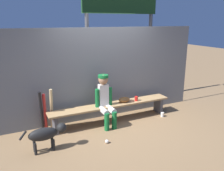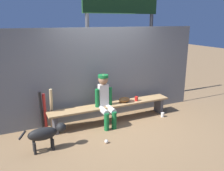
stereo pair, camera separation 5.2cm
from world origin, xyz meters
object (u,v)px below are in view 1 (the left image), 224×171
bat_wood_natural (52,109)px  player_seated (105,99)px  bat_aluminum_black (41,111)px  dugout_bench (112,107)px  baseball_glove (124,100)px  scoreboard (123,15)px  bat_aluminum_red (45,112)px  cup_on_bench (136,99)px  baseball (107,141)px  cup_on_ground (162,115)px  dog (46,134)px

bat_wood_natural → player_seated: bearing=-16.3°
player_seated → bat_aluminum_black: player_seated is taller
dugout_bench → baseball_glove: bearing=0.0°
player_seated → scoreboard: bearing=48.8°
player_seated → bat_aluminum_black: bearing=167.2°
player_seated → bat_wood_natural: size_ratio=1.25×
bat_aluminum_red → cup_on_bench: (2.13, -0.25, 0.06)m
bat_aluminum_black → scoreboard: (2.47, 0.97, 1.99)m
baseball → player_seated: bearing=67.5°
baseball_glove → scoreboard: size_ratio=0.08×
dugout_bench → baseball_glove: baseball_glove is taller
player_seated → bat_aluminum_black: (-1.35, 0.31, -0.16)m
cup_on_ground → bat_wood_natural: bearing=168.5°
bat_aluminum_black → cup_on_ground: size_ratio=8.41×
dugout_bench → bat_aluminum_black: size_ratio=3.21×
baseball_glove → dog: 2.07m
dugout_bench → bat_aluminum_black: 1.59m
cup_on_bench → dog: bearing=-165.0°
baseball → cup_on_bench: bearing=35.8°
baseball_glove → bat_aluminum_black: bearing=174.0°
dugout_bench → player_seated: (-0.22, -0.11, 0.28)m
dugout_bench → scoreboard: bearing=52.4°
player_seated → baseball_glove: 0.57m
bat_wood_natural → baseball: (0.81, -1.11, -0.42)m
bat_wood_natural → dog: 0.92m
baseball_glove → bat_wood_natural: size_ratio=0.30×
dugout_bench → player_seated: size_ratio=2.58×
player_seated → cup_on_bench: 0.86m
bat_aluminum_black → player_seated: bearing=-12.8°
bat_wood_natural → bat_aluminum_black: 0.22m
dugout_bench → bat_wood_natural: bearing=170.6°
bat_aluminum_black → scoreboard: bearing=21.4°
bat_aluminum_black → baseball: 1.56m
dugout_bench → dog: size_ratio=3.52×
dugout_bench → cup_on_ground: (1.24, -0.31, -0.29)m
player_seated → dog: size_ratio=1.37×
dugout_bench → cup_on_bench: size_ratio=27.02×
bat_aluminum_black → cup_on_ground: 2.89m
cup_on_ground → dugout_bench: bearing=166.2°
player_seated → dog: bearing=-159.1°
player_seated → bat_wood_natural: (-1.13, 0.33, -0.16)m
player_seated → cup_on_ground: (1.46, -0.20, -0.57)m
bat_aluminum_red → baseball_glove: bearing=-6.6°
baseball_glove → cup_on_bench: 0.31m
cup_on_ground → cup_on_bench: 0.79m
baseball → scoreboard: 3.48m
player_seated → dog: (-1.42, -0.54, -0.29)m
baseball → scoreboard: scoreboard is taller
bat_aluminum_black → cup_on_bench: size_ratio=8.41×
scoreboard → player_seated: bearing=-131.2°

